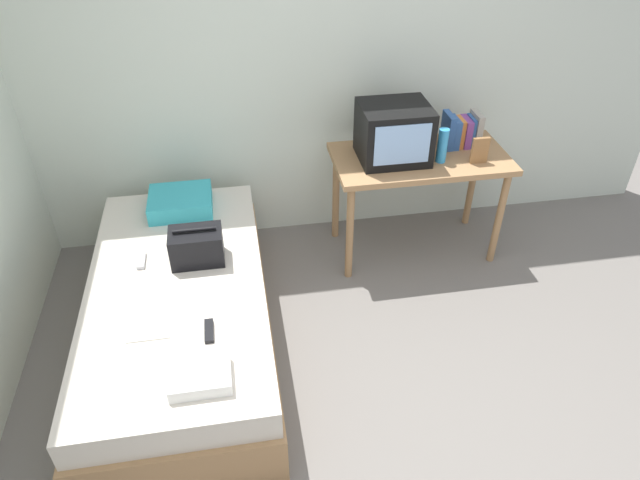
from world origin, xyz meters
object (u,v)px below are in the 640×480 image
Objects in this scene: remote_silver at (141,261)px; remote_dark at (209,331)px; desk at (419,169)px; pillow at (181,202)px; water_bottle at (442,146)px; magazine at (150,320)px; handbag at (197,246)px; bed at (181,314)px; book_row at (461,131)px; picture_frame at (480,150)px; tv at (394,133)px; folded_towel at (200,376)px.

remote_dark is at bearing -59.24° from remote_silver.
desk reaches higher than pillow.
pillow is (-1.69, 0.13, -0.33)m from water_bottle.
remote_silver is (-0.08, 0.50, 0.01)m from magazine.
pillow is 2.79× the size of remote_silver.
water_bottle is 1.67m from handbag.
remote_dark reaches higher than bed.
picture_frame is at bearing -83.14° from book_row.
pillow reaches higher than magazine.
remote_dark is at bearing -144.79° from book_row.
tv is (1.42, 0.71, 0.70)m from bed.
handbag is at bearing -164.88° from water_bottle.
pillow is at bearing 174.34° from picture_frame.
desk is 8.06× the size of remote_silver.
remote_silver is (-1.81, -0.48, -0.16)m from desk.
magazine is (-1.83, -0.89, -0.38)m from water_bottle.
remote_silver is (-1.91, -0.39, -0.38)m from water_bottle.
remote_dark is at bearing -142.00° from desk.
folded_towel is (0.14, -0.73, 0.28)m from bed.
water_bottle reaches higher than bed.
magazine is (-2.07, -0.83, -0.36)m from picture_frame.
water_bottle is at bearing 40.21° from folded_towel.
water_bottle is 0.28m from book_row.
desk reaches higher than remote_dark.
magazine is at bearing -154.07° from water_bottle.
water_bottle is 0.81× the size of folded_towel.
picture_frame is 2.20m from remote_silver.
remote_silver is at bearing -164.43° from book_row.
desk is 0.41m from picture_frame.
pillow is (0.02, 0.74, 0.30)m from bed.
tv is 1.96m from folded_towel.
remote_silver is at bearing -112.44° from pillow.
tv is at bearing 163.50° from picture_frame.
magazine is (-2.03, -1.09, -0.37)m from book_row.
water_bottle reaches higher than remote_silver.
remote_dark is at bearing -85.10° from handbag.
water_bottle is at bearing 25.93° from magazine.
folded_towel is (-1.57, -1.33, -0.35)m from water_bottle.
tv is 1.47× the size of handbag.
tv reaches higher than book_row.
tv reaches higher than bed.
water_bottle is 1.99m from remote_silver.
tv is at bearing 48.29° from folded_towel.
desk is at bearing -1.57° from pillow.
bed is 13.89× the size of remote_silver.
desk is at bearing -2.98° from tv.
water_bottle is 0.97× the size of book_row.
bed is 8.79× the size of water_bottle.
picture_frame is 0.60× the size of magazine.
magazine is at bearing -118.16° from handbag.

